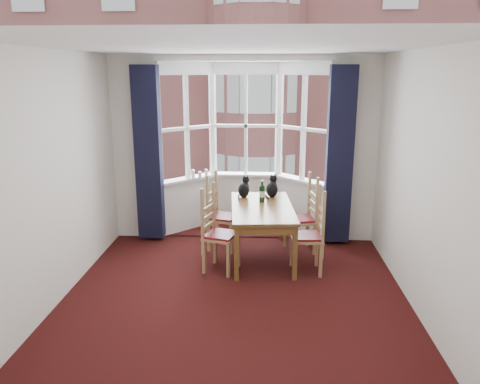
# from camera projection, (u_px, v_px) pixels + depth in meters

# --- Properties ---
(floor) EXTENTS (4.50, 4.50, 0.00)m
(floor) POSITION_uv_depth(u_px,v_px,m) (234.00, 305.00, 5.27)
(floor) COLOR black
(floor) RESTS_ON ground
(ceiling) EXTENTS (4.50, 4.50, 0.00)m
(ceiling) POSITION_uv_depth(u_px,v_px,m) (233.00, 46.00, 4.57)
(ceiling) COLOR white
(ceiling) RESTS_ON floor
(wall_left) EXTENTS (0.00, 4.50, 4.50)m
(wall_left) POSITION_uv_depth(u_px,v_px,m) (48.00, 183.00, 5.03)
(wall_left) COLOR silver
(wall_left) RESTS_ON floor
(wall_right) EXTENTS (0.00, 4.50, 4.50)m
(wall_right) POSITION_uv_depth(u_px,v_px,m) (427.00, 188.00, 4.81)
(wall_right) COLOR silver
(wall_right) RESTS_ON floor
(wall_near) EXTENTS (4.00, 0.00, 4.00)m
(wall_near) POSITION_uv_depth(u_px,v_px,m) (207.00, 276.00, 2.75)
(wall_near) COLOR silver
(wall_near) RESTS_ON floor
(wall_back_pier_left) EXTENTS (0.70, 0.12, 2.80)m
(wall_back_pier_left) POSITION_uv_depth(u_px,v_px,m) (136.00, 149.00, 7.18)
(wall_back_pier_left) COLOR silver
(wall_back_pier_left) RESTS_ON floor
(wall_back_pier_right) EXTENTS (0.70, 0.12, 2.80)m
(wall_back_pier_right) POSITION_uv_depth(u_px,v_px,m) (353.00, 151.00, 7.00)
(wall_back_pier_right) COLOR silver
(wall_back_pier_right) RESTS_ON floor
(bay_window) EXTENTS (2.76, 0.94, 2.80)m
(bay_window) POSITION_uv_depth(u_px,v_px,m) (245.00, 145.00, 7.58)
(bay_window) COLOR white
(bay_window) RESTS_ON floor
(curtain_left) EXTENTS (0.38, 0.22, 2.60)m
(curtain_left) POSITION_uv_depth(u_px,v_px,m) (148.00, 154.00, 7.01)
(curtain_left) COLOR black
(curtain_left) RESTS_ON floor
(curtain_right) EXTENTS (0.38, 0.22, 2.60)m
(curtain_right) POSITION_uv_depth(u_px,v_px,m) (339.00, 156.00, 6.86)
(curtain_right) COLOR black
(curtain_right) RESTS_ON floor
(dining_table) EXTENTS (0.95, 1.61, 0.76)m
(dining_table) POSITION_uv_depth(u_px,v_px,m) (262.00, 212.00, 6.45)
(dining_table) COLOR brown
(dining_table) RESTS_ON floor
(chair_left_near) EXTENTS (0.51, 0.52, 0.92)m
(chair_left_near) POSITION_uv_depth(u_px,v_px,m) (215.00, 235.00, 6.12)
(chair_left_near) COLOR #9E7B4D
(chair_left_near) RESTS_ON floor
(chair_left_far) EXTENTS (0.49, 0.51, 0.92)m
(chair_left_far) POSITION_uv_depth(u_px,v_px,m) (218.00, 217.00, 6.87)
(chair_left_far) COLOR #9E7B4D
(chair_left_far) RESTS_ON floor
(chair_right_near) EXTENTS (0.41, 0.43, 0.92)m
(chair_right_near) POSITION_uv_depth(u_px,v_px,m) (314.00, 238.00, 6.05)
(chair_right_near) COLOR #9E7B4D
(chair_right_near) RESTS_ON floor
(chair_right_far) EXTENTS (0.48, 0.49, 0.92)m
(chair_right_far) POSITION_uv_depth(u_px,v_px,m) (306.00, 220.00, 6.76)
(chair_right_far) COLOR #9E7B4D
(chair_right_far) RESTS_ON floor
(cat_left) EXTENTS (0.23, 0.27, 0.32)m
(cat_left) POSITION_uv_depth(u_px,v_px,m) (244.00, 189.00, 6.88)
(cat_left) COLOR black
(cat_left) RESTS_ON dining_table
(cat_right) EXTENTS (0.22, 0.27, 0.34)m
(cat_right) POSITION_uv_depth(u_px,v_px,m) (272.00, 188.00, 6.89)
(cat_right) COLOR black
(cat_right) RESTS_ON dining_table
(wine_bottle) EXTENTS (0.08, 0.08, 0.31)m
(wine_bottle) POSITION_uv_depth(u_px,v_px,m) (262.00, 192.00, 6.61)
(wine_bottle) COLOR black
(wine_bottle) RESTS_ON dining_table
(candle_tall) EXTENTS (0.06, 0.06, 0.14)m
(candle_tall) POSITION_uv_depth(u_px,v_px,m) (193.00, 174.00, 7.59)
(candle_tall) COLOR white
(candle_tall) RESTS_ON bay_window
(candle_short) EXTENTS (0.06, 0.06, 0.10)m
(candle_short) POSITION_uv_depth(u_px,v_px,m) (200.00, 175.00, 7.62)
(candle_short) COLOR white
(candle_short) RESTS_ON bay_window
(candle_extra) EXTENTS (0.05, 0.05, 0.13)m
(candle_extra) POSITION_uv_depth(u_px,v_px,m) (206.00, 173.00, 7.63)
(candle_extra) COLOR white
(candle_extra) RESTS_ON bay_window
(street) EXTENTS (80.00, 80.00, 0.00)m
(street) POSITION_uv_depth(u_px,v_px,m) (261.00, 179.00, 37.94)
(street) COLOR #333335
(street) RESTS_ON ground
(tenement_building) EXTENTS (18.40, 7.80, 15.20)m
(tenement_building) POSITION_uv_depth(u_px,v_px,m) (258.00, 95.00, 18.40)
(tenement_building) COLOR #9F5852
(tenement_building) RESTS_ON street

